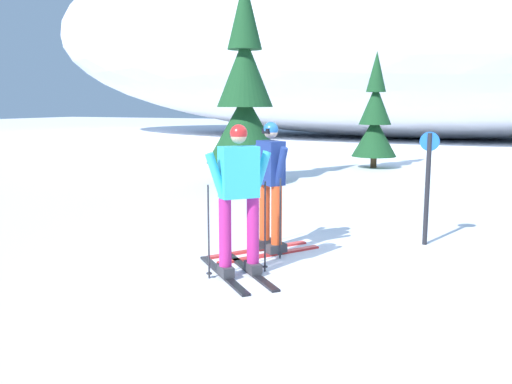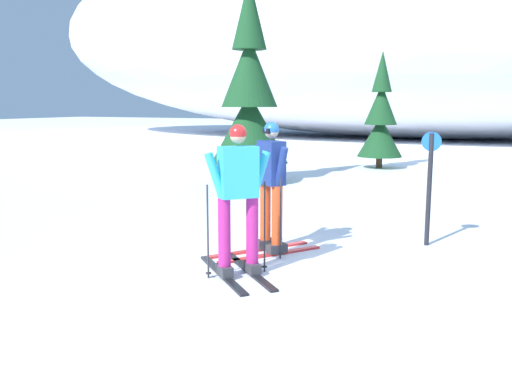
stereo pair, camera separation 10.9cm
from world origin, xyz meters
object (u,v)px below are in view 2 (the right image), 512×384
object	(u,v)px
pine_tree_far_left	(249,99)
pine_tree_center_left	(381,120)
skier_cyan_jacket	(238,196)
skier_navy_jacket	(271,185)
trail_marker_post	(429,182)

from	to	relation	value
pine_tree_far_left	pine_tree_center_left	size ratio (longest dim) A/B	1.41
skier_cyan_jacket	pine_tree_center_left	size ratio (longest dim) A/B	0.49
skier_navy_jacket	skier_cyan_jacket	bearing A→B (deg)	-86.19
skier_navy_jacket	pine_tree_far_left	size ratio (longest dim) A/B	0.35
skier_navy_jacket	trail_marker_post	distance (m)	2.36
trail_marker_post	skier_navy_jacket	bearing A→B (deg)	-145.28
skier_navy_jacket	skier_cyan_jacket	distance (m)	1.15
skier_navy_jacket	pine_tree_far_left	xyz separation A→B (m)	(-3.27, 6.08, 1.24)
skier_cyan_jacket	pine_tree_center_left	xyz separation A→B (m)	(-0.96, 11.97, 0.58)
skier_cyan_jacket	pine_tree_center_left	bearing A→B (deg)	94.57
skier_cyan_jacket	pine_tree_far_left	xyz separation A→B (m)	(-3.34, 7.23, 1.22)
skier_navy_jacket	pine_tree_far_left	distance (m)	7.01
trail_marker_post	skier_cyan_jacket	bearing A→B (deg)	-126.77
skier_navy_jacket	pine_tree_center_left	xyz separation A→B (m)	(-0.88, 10.82, 0.60)
pine_tree_far_left	trail_marker_post	bearing A→B (deg)	-42.29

